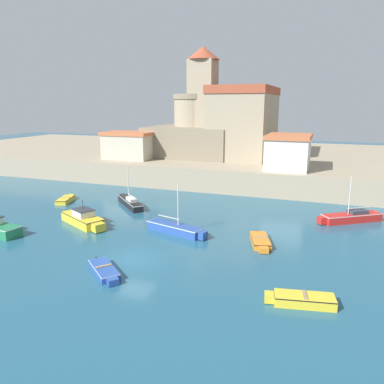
{
  "coord_description": "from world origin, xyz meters",
  "views": [
    {
      "loc": [
        12.97,
        -22.98,
        11.34
      ],
      "look_at": [
        -0.63,
        14.03,
        2.0
      ],
      "focal_mm": 35.0,
      "sensor_mm": 36.0,
      "label": 1
    }
  ],
  "objects_px": {
    "dinghy_yellow_8": "(302,299)",
    "church": "(238,118)",
    "motorboat_yellow_0": "(83,219)",
    "sailboat_red_5": "(351,217)",
    "dinghy_orange_4": "(260,241)",
    "harbor_shed_near_wharf": "(129,145)",
    "fortress": "(195,135)",
    "sailboat_blue_1": "(176,228)",
    "dinghy_blue_3": "(104,270)",
    "harbor_shed_far_end": "(288,152)",
    "sailboat_black_7": "(130,202)",
    "dinghy_yellow_2": "(66,199)"
  },
  "relations": [
    {
      "from": "dinghy_orange_4",
      "to": "harbor_shed_far_end",
      "type": "bearing_deg",
      "value": 90.62
    },
    {
      "from": "fortress",
      "to": "sailboat_red_5",
      "type": "bearing_deg",
      "value": -40.33
    },
    {
      "from": "dinghy_yellow_8",
      "to": "sailboat_red_5",
      "type": "bearing_deg",
      "value": 79.47
    },
    {
      "from": "motorboat_yellow_0",
      "to": "dinghy_yellow_8",
      "type": "relative_size",
      "value": 1.51
    },
    {
      "from": "dinghy_blue_3",
      "to": "sailboat_red_5",
      "type": "bearing_deg",
      "value": 48.32
    },
    {
      "from": "sailboat_red_5",
      "to": "sailboat_black_7",
      "type": "relative_size",
      "value": 1.13
    },
    {
      "from": "dinghy_yellow_2",
      "to": "dinghy_blue_3",
      "type": "bearing_deg",
      "value": -44.81
    },
    {
      "from": "motorboat_yellow_0",
      "to": "sailboat_blue_1",
      "type": "distance_m",
      "value": 9.3
    },
    {
      "from": "harbor_shed_far_end",
      "to": "sailboat_blue_1",
      "type": "bearing_deg",
      "value": -109.87
    },
    {
      "from": "sailboat_black_7",
      "to": "fortress",
      "type": "distance_m",
      "value": 23.08
    },
    {
      "from": "motorboat_yellow_0",
      "to": "sailboat_red_5",
      "type": "distance_m",
      "value": 26.08
    },
    {
      "from": "dinghy_orange_4",
      "to": "dinghy_yellow_8",
      "type": "height_order",
      "value": "dinghy_yellow_8"
    },
    {
      "from": "dinghy_yellow_2",
      "to": "sailboat_black_7",
      "type": "distance_m",
      "value": 8.14
    },
    {
      "from": "motorboat_yellow_0",
      "to": "harbor_shed_near_wharf",
      "type": "height_order",
      "value": "harbor_shed_near_wharf"
    },
    {
      "from": "dinghy_orange_4",
      "to": "sailboat_black_7",
      "type": "bearing_deg",
      "value": 157.21
    },
    {
      "from": "sailboat_blue_1",
      "to": "sailboat_black_7",
      "type": "distance_m",
      "value": 10.69
    },
    {
      "from": "fortress",
      "to": "dinghy_yellow_2",
      "type": "bearing_deg",
      "value": -108.64
    },
    {
      "from": "church",
      "to": "harbor_shed_near_wharf",
      "type": "xyz_separation_m",
      "value": [
        -14.98,
        -8.28,
        -3.96
      ]
    },
    {
      "from": "fortress",
      "to": "harbor_shed_near_wharf",
      "type": "xyz_separation_m",
      "value": [
        -8.0,
        -7.55,
        -1.15
      ]
    },
    {
      "from": "harbor_shed_near_wharf",
      "to": "church",
      "type": "bearing_deg",
      "value": 28.93
    },
    {
      "from": "sailboat_blue_1",
      "to": "dinghy_yellow_2",
      "type": "bearing_deg",
      "value": 161.11
    },
    {
      "from": "sailboat_blue_1",
      "to": "sailboat_black_7",
      "type": "bearing_deg",
      "value": 141.78
    },
    {
      "from": "sailboat_red_5",
      "to": "sailboat_black_7",
      "type": "bearing_deg",
      "value": -174.16
    },
    {
      "from": "dinghy_blue_3",
      "to": "dinghy_yellow_8",
      "type": "height_order",
      "value": "dinghy_yellow_8"
    },
    {
      "from": "dinghy_orange_4",
      "to": "sailboat_black_7",
      "type": "distance_m",
      "value": 17.36
    },
    {
      "from": "dinghy_yellow_8",
      "to": "church",
      "type": "distance_m",
      "value": 41.69
    },
    {
      "from": "dinghy_blue_3",
      "to": "church",
      "type": "xyz_separation_m",
      "value": [
        -0.23,
        39.02,
        8.81
      ]
    },
    {
      "from": "fortress",
      "to": "harbor_shed_near_wharf",
      "type": "distance_m",
      "value": 11.06
    },
    {
      "from": "fortress",
      "to": "harbor_shed_far_end",
      "type": "bearing_deg",
      "value": -28.04
    },
    {
      "from": "dinghy_yellow_2",
      "to": "dinghy_orange_4",
      "type": "bearing_deg",
      "value": -13.43
    },
    {
      "from": "sailboat_blue_1",
      "to": "dinghy_yellow_8",
      "type": "xyz_separation_m",
      "value": [
        11.58,
        -8.87,
        -0.11
      ]
    },
    {
      "from": "motorboat_yellow_0",
      "to": "dinghy_orange_4",
      "type": "xyz_separation_m",
      "value": [
        16.87,
        0.72,
        -0.3
      ]
    },
    {
      "from": "dinghy_yellow_8",
      "to": "fortress",
      "type": "distance_m",
      "value": 43.29
    },
    {
      "from": "sailboat_red_5",
      "to": "dinghy_yellow_8",
      "type": "relative_size",
      "value": 1.49
    },
    {
      "from": "dinghy_yellow_2",
      "to": "sailboat_red_5",
      "type": "xyz_separation_m",
      "value": [
        31.38,
        3.35,
        0.2
      ]
    },
    {
      "from": "dinghy_yellow_2",
      "to": "sailboat_red_5",
      "type": "distance_m",
      "value": 31.56
    },
    {
      "from": "sailboat_blue_1",
      "to": "fortress",
      "type": "distance_m",
      "value": 30.77
    },
    {
      "from": "harbor_shed_far_end",
      "to": "church",
      "type": "bearing_deg",
      "value": 134.28
    },
    {
      "from": "dinghy_blue_3",
      "to": "harbor_shed_far_end",
      "type": "bearing_deg",
      "value": 73.53
    },
    {
      "from": "dinghy_blue_3",
      "to": "sailboat_red_5",
      "type": "relative_size",
      "value": 0.6
    },
    {
      "from": "dinghy_blue_3",
      "to": "harbor_shed_near_wharf",
      "type": "height_order",
      "value": "harbor_shed_near_wharf"
    },
    {
      "from": "motorboat_yellow_0",
      "to": "harbor_shed_near_wharf",
      "type": "bearing_deg",
      "value": 108.3
    },
    {
      "from": "dinghy_orange_4",
      "to": "harbor_shed_near_wharf",
      "type": "bearing_deg",
      "value": 138.38
    },
    {
      "from": "motorboat_yellow_0",
      "to": "church",
      "type": "height_order",
      "value": "church"
    },
    {
      "from": "motorboat_yellow_0",
      "to": "sailboat_red_5",
      "type": "relative_size",
      "value": 1.01
    },
    {
      "from": "sailboat_blue_1",
      "to": "fortress",
      "type": "height_order",
      "value": "fortress"
    },
    {
      "from": "dinghy_yellow_2",
      "to": "church",
      "type": "distance_m",
      "value": 29.59
    },
    {
      "from": "sailboat_blue_1",
      "to": "harbor_shed_near_wharf",
      "type": "distance_m",
      "value": 27.5
    },
    {
      "from": "sailboat_black_7",
      "to": "harbor_shed_far_end",
      "type": "bearing_deg",
      "value": 41.2
    },
    {
      "from": "dinghy_orange_4",
      "to": "harbor_shed_far_end",
      "type": "height_order",
      "value": "harbor_shed_far_end"
    }
  ]
}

